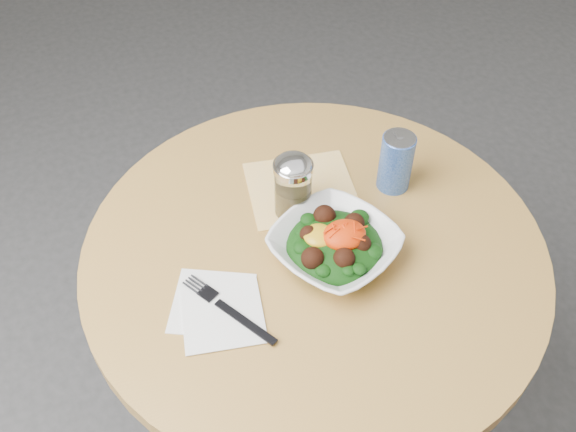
# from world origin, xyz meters

# --- Properties ---
(ground) EXTENTS (6.00, 6.00, 0.00)m
(ground) POSITION_xyz_m (0.00, 0.00, 0.00)
(ground) COLOR #303032
(ground) RESTS_ON ground
(table) EXTENTS (0.90, 0.90, 0.75)m
(table) POSITION_xyz_m (0.00, 0.00, 0.55)
(table) COLOR black
(table) RESTS_ON ground
(cloth_napkin) EXTENTS (0.26, 0.24, 0.00)m
(cloth_napkin) POSITION_xyz_m (0.04, 0.15, 0.75)
(cloth_napkin) COLOR orange
(cloth_napkin) RESTS_ON table
(paper_napkins) EXTENTS (0.19, 0.21, 0.00)m
(paper_napkins) POSITION_xyz_m (-0.22, -0.07, 0.75)
(paper_napkins) COLOR silver
(paper_napkins) RESTS_ON table
(salad_bowl) EXTENTS (0.29, 0.29, 0.08)m
(salad_bowl) POSITION_xyz_m (0.02, -0.04, 0.78)
(salad_bowl) COLOR silver
(salad_bowl) RESTS_ON table
(fork) EXTENTS (0.11, 0.20, 0.00)m
(fork) POSITION_xyz_m (-0.21, -0.07, 0.76)
(fork) COLOR black
(fork) RESTS_ON table
(spice_shaker) EXTENTS (0.08, 0.08, 0.14)m
(spice_shaker) POSITION_xyz_m (-0.00, 0.10, 0.82)
(spice_shaker) COLOR silver
(spice_shaker) RESTS_ON table
(beverage_can) EXTENTS (0.07, 0.07, 0.13)m
(beverage_can) POSITION_xyz_m (0.22, 0.09, 0.81)
(beverage_can) COLOR navy
(beverage_can) RESTS_ON table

